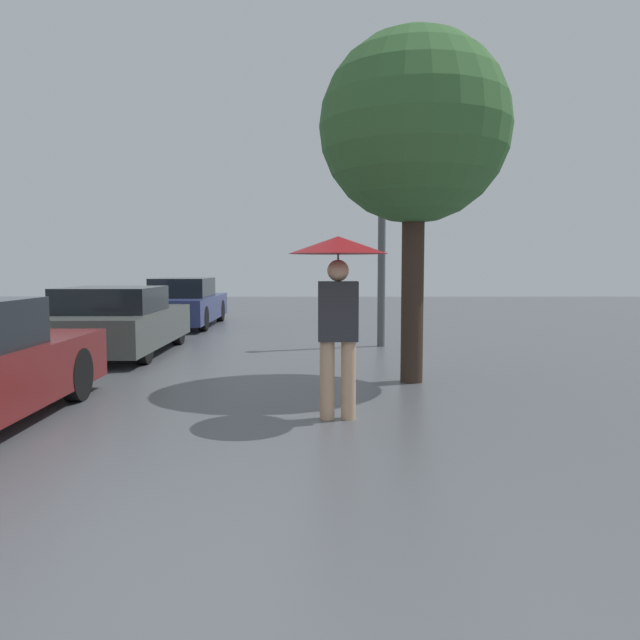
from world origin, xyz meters
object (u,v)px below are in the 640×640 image
object	(u,v)px
pedestrian	(338,277)
parked_car_farthest	(185,304)
parked_car_middle	(116,322)
tree	(415,129)
street_lamp	(382,217)

from	to	relation	value
pedestrian	parked_car_farthest	size ratio (longest dim) A/B	0.41
parked_car_middle	tree	size ratio (longest dim) A/B	0.88
parked_car_farthest	parked_car_middle	bearing A→B (deg)	-91.86
parked_car_middle	tree	xyz separation A→B (m)	(4.93, -2.86, 2.82)
pedestrian	tree	bearing A→B (deg)	62.08
parked_car_middle	parked_car_farthest	size ratio (longest dim) A/B	0.91
tree	street_lamp	distance (m)	3.96
tree	street_lamp	bearing A→B (deg)	89.90
pedestrian	parked_car_middle	bearing A→B (deg)	127.82
parked_car_middle	tree	bearing A→B (deg)	-30.14
pedestrian	parked_car_middle	distance (m)	6.31
parked_car_farthest	pedestrian	bearing A→B (deg)	-70.34
street_lamp	parked_car_middle	bearing A→B (deg)	-168.52
pedestrian	tree	xyz separation A→B (m)	(1.10, 2.07, 1.93)
parked_car_farthest	street_lamp	xyz separation A→B (m)	(4.77, -4.30, 1.95)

